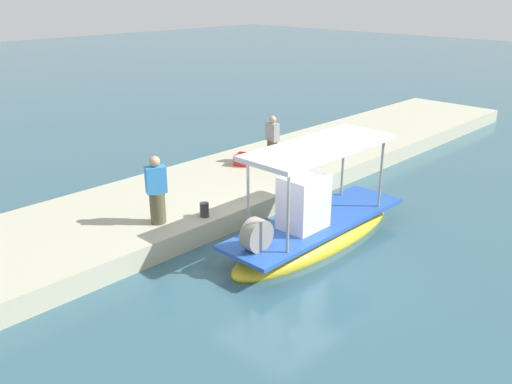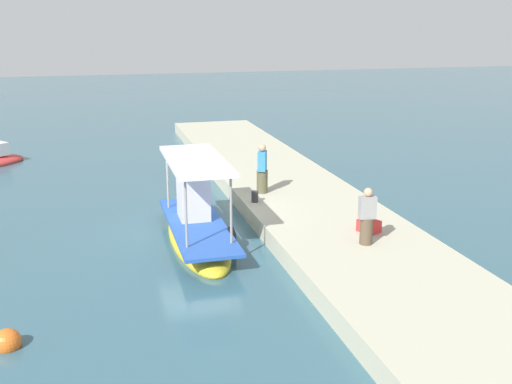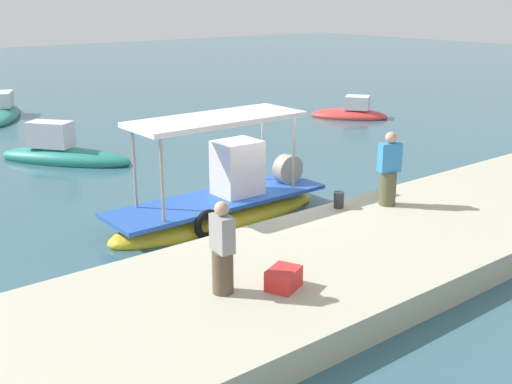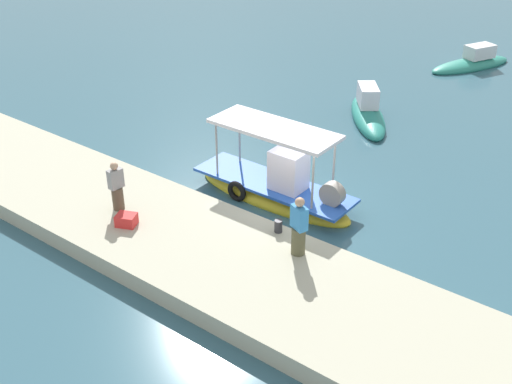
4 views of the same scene
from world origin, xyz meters
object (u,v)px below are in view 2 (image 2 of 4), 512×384
(fisherman_by_crate, at_px, (367,219))
(marker_buoy, at_px, (7,342))
(mooring_bollard, at_px, (255,197))
(main_fishing_boat, at_px, (197,227))
(fisherman_near_bollard, at_px, (262,171))
(cargo_crate, at_px, (369,226))

(fisherman_by_crate, relative_size, marker_buoy, 2.78)
(mooring_bollard, height_order, marker_buoy, mooring_bollard)
(main_fishing_boat, xyz_separation_m, marker_buoy, (-5.37, 4.96, -0.34))
(fisherman_near_bollard, xyz_separation_m, mooring_bollard, (-1.08, 0.56, -0.62))
(cargo_crate, bearing_deg, fisherman_by_crate, 150.52)
(fisherman_by_crate, height_order, mooring_bollard, fisherman_by_crate)
(mooring_bollard, height_order, cargo_crate, mooring_bollard)
(mooring_bollard, bearing_deg, fisherman_near_bollard, -27.53)
(fisherman_near_bollard, bearing_deg, mooring_bollard, 152.47)
(main_fishing_boat, bearing_deg, marker_buoy, 137.27)
(marker_buoy, bearing_deg, mooring_bollard, -45.61)
(fisherman_near_bollard, distance_m, mooring_bollard, 1.37)
(mooring_bollard, bearing_deg, cargo_crate, -147.42)
(fisherman_near_bollard, distance_m, cargo_crate, 5.33)
(main_fishing_boat, height_order, mooring_bollard, main_fishing_boat)
(mooring_bollard, relative_size, cargo_crate, 0.66)
(fisherman_near_bollard, relative_size, mooring_bollard, 4.62)
(main_fishing_boat, height_order, marker_buoy, main_fishing_boat)
(cargo_crate, xyz_separation_m, marker_buoy, (-3.27, 9.75, -0.63))
(cargo_crate, bearing_deg, fisherman_near_bollard, 21.07)
(marker_buoy, bearing_deg, cargo_crate, -71.46)
(main_fishing_boat, relative_size, cargo_crate, 10.27)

